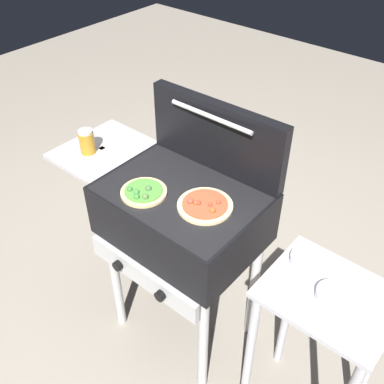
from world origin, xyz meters
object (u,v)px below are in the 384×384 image
(grill, at_px, (180,217))
(topping_bowl_near, at_px, (332,296))
(pizza_veggie, at_px, (143,192))
(sauce_jar, at_px, (87,142))
(prep_table, at_px, (318,334))
(topping_bowl_far, at_px, (305,261))
(pizza_pepperoni, at_px, (205,205))

(grill, height_order, topping_bowl_near, grill)
(grill, distance_m, pizza_veggie, 0.21)
(sauce_jar, bearing_deg, prep_table, 2.93)
(pizza_veggie, relative_size, topping_bowl_far, 1.74)
(topping_bowl_near, bearing_deg, topping_bowl_far, 150.67)
(topping_bowl_near, height_order, topping_bowl_far, same)
(pizza_veggie, xyz_separation_m, sauce_jar, (-0.40, 0.05, 0.04))
(prep_table, bearing_deg, topping_bowl_near, -62.61)
(topping_bowl_near, distance_m, topping_bowl_far, 0.17)
(pizza_pepperoni, relative_size, prep_table, 0.27)
(pizza_pepperoni, xyz_separation_m, topping_bowl_near, (0.54, -0.01, -0.09))
(sauce_jar, distance_m, topping_bowl_near, 1.18)
(pizza_veggie, height_order, sauce_jar, sauce_jar)
(pizza_pepperoni, xyz_separation_m, topping_bowl_far, (0.40, 0.08, -0.09))
(pizza_pepperoni, xyz_separation_m, prep_table, (0.53, 0.02, -0.35))
(grill, distance_m, pizza_pepperoni, 0.21)
(grill, distance_m, sauce_jar, 0.53)
(prep_table, bearing_deg, topping_bowl_far, 156.84)
(grill, xyz_separation_m, topping_bowl_near, (0.69, -0.02, 0.06))
(pizza_pepperoni, bearing_deg, grill, 174.15)
(topping_bowl_near, relative_size, topping_bowl_far, 1.02)
(grill, bearing_deg, pizza_pepperoni, -5.85)
(grill, height_order, pizza_pepperoni, pizza_pepperoni)
(prep_table, xyz_separation_m, topping_bowl_near, (0.01, -0.03, 0.25))
(pizza_pepperoni, distance_m, prep_table, 0.63)
(topping_bowl_near, bearing_deg, prep_table, 117.39)
(sauce_jar, relative_size, prep_table, 0.14)
(sauce_jar, bearing_deg, topping_bowl_far, 6.46)
(topping_bowl_far, bearing_deg, pizza_veggie, -165.02)
(topping_bowl_near, bearing_deg, pizza_veggie, -173.62)
(topping_bowl_near, bearing_deg, sauce_jar, -178.33)
(pizza_veggie, bearing_deg, grill, 49.96)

